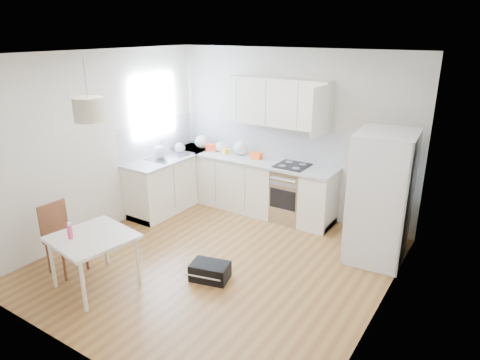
# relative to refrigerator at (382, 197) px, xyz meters

# --- Properties ---
(floor) EXTENTS (4.20, 4.20, 0.00)m
(floor) POSITION_rel_refrigerator_xyz_m (-1.74, -1.33, -0.88)
(floor) COLOR brown
(floor) RESTS_ON ground
(ceiling) EXTENTS (4.20, 4.20, 0.00)m
(ceiling) POSITION_rel_refrigerator_xyz_m (-1.74, -1.33, 1.82)
(ceiling) COLOR white
(ceiling) RESTS_ON wall_back
(wall_back) EXTENTS (4.20, 0.00, 4.20)m
(wall_back) POSITION_rel_refrigerator_xyz_m (-1.74, 0.77, 0.47)
(wall_back) COLOR beige
(wall_back) RESTS_ON floor
(wall_left) EXTENTS (0.00, 4.20, 4.20)m
(wall_left) POSITION_rel_refrigerator_xyz_m (-3.84, -1.33, 0.47)
(wall_left) COLOR beige
(wall_left) RESTS_ON floor
(wall_right) EXTENTS (0.00, 4.20, 4.20)m
(wall_right) POSITION_rel_refrigerator_xyz_m (0.36, -1.33, 0.47)
(wall_right) COLOR beige
(wall_right) RESTS_ON floor
(window_glassblock) EXTENTS (0.02, 1.00, 1.00)m
(window_glassblock) POSITION_rel_refrigerator_xyz_m (-3.83, -0.18, 0.87)
(window_glassblock) COLOR #BFE0F9
(window_glassblock) RESTS_ON wall_left
(cabinets_back) EXTENTS (3.00, 0.60, 0.88)m
(cabinets_back) POSITION_rel_refrigerator_xyz_m (-2.34, 0.47, -0.44)
(cabinets_back) COLOR white
(cabinets_back) RESTS_ON floor
(cabinets_left) EXTENTS (0.60, 1.80, 0.88)m
(cabinets_left) POSITION_rel_refrigerator_xyz_m (-3.54, -0.13, -0.44)
(cabinets_left) COLOR white
(cabinets_left) RESTS_ON floor
(counter_back) EXTENTS (3.02, 0.64, 0.04)m
(counter_back) POSITION_rel_refrigerator_xyz_m (-2.34, 0.47, 0.02)
(counter_back) COLOR #ABAEB0
(counter_back) RESTS_ON cabinets_back
(counter_left) EXTENTS (0.64, 1.82, 0.04)m
(counter_left) POSITION_rel_refrigerator_xyz_m (-3.54, -0.13, 0.02)
(counter_left) COLOR #ABAEB0
(counter_left) RESTS_ON cabinets_left
(backsplash_back) EXTENTS (3.00, 0.01, 0.58)m
(backsplash_back) POSITION_rel_refrigerator_xyz_m (-2.34, 0.76, 0.33)
(backsplash_back) COLOR silver
(backsplash_back) RESTS_ON wall_back
(backsplash_left) EXTENTS (0.01, 1.80, 0.58)m
(backsplash_left) POSITION_rel_refrigerator_xyz_m (-3.83, -0.13, 0.33)
(backsplash_left) COLOR silver
(backsplash_left) RESTS_ON wall_left
(upper_cabinets) EXTENTS (1.70, 0.32, 0.75)m
(upper_cabinets) POSITION_rel_refrigerator_xyz_m (-1.89, 0.61, 1.00)
(upper_cabinets) COLOR white
(upper_cabinets) RESTS_ON wall_back
(range_oven) EXTENTS (0.50, 0.61, 0.88)m
(range_oven) POSITION_rel_refrigerator_xyz_m (-1.54, 0.47, -0.44)
(range_oven) COLOR #B2B5B7
(range_oven) RESTS_ON floor
(sink) EXTENTS (0.50, 0.80, 0.16)m
(sink) POSITION_rel_refrigerator_xyz_m (-3.54, -0.18, 0.04)
(sink) COLOR #B2B5B7
(sink) RESTS_ON counter_left
(refrigerator) EXTENTS (0.91, 0.95, 1.75)m
(refrigerator) POSITION_rel_refrigerator_xyz_m (0.00, 0.00, 0.00)
(refrigerator) COLOR silver
(refrigerator) RESTS_ON floor
(dining_table) EXTENTS (0.97, 0.97, 0.67)m
(dining_table) POSITION_rel_refrigerator_xyz_m (-2.65, -2.56, -0.27)
(dining_table) COLOR beige
(dining_table) RESTS_ON floor
(dining_chair) EXTENTS (0.39, 0.39, 0.91)m
(dining_chair) POSITION_rel_refrigerator_xyz_m (-3.23, -2.53, -0.42)
(dining_chair) COLOR #462315
(dining_chair) RESTS_ON floor
(drink_bottle) EXTENTS (0.08, 0.08, 0.21)m
(drink_bottle) POSITION_rel_refrigerator_xyz_m (-2.81, -2.73, -0.10)
(drink_bottle) COLOR #E23E79
(drink_bottle) RESTS_ON dining_table
(gym_bag) EXTENTS (0.53, 0.41, 0.22)m
(gym_bag) POSITION_rel_refrigerator_xyz_m (-1.58, -1.70, -0.77)
(gym_bag) COLOR black
(gym_bag) RESTS_ON floor
(pendant_lamp) EXTENTS (0.37, 0.37, 0.25)m
(pendant_lamp) POSITION_rel_refrigerator_xyz_m (-2.45, -2.55, 1.30)
(pendant_lamp) COLOR #B7AE8D
(pendant_lamp) RESTS_ON ceiling
(grocery_bag_a) EXTENTS (0.27, 0.23, 0.24)m
(grocery_bag_a) POSITION_rel_refrigerator_xyz_m (-3.39, 0.54, 0.16)
(grocery_bag_a) COLOR silver
(grocery_bag_a) RESTS_ON counter_back
(grocery_bag_b) EXTENTS (0.21, 0.18, 0.19)m
(grocery_bag_b) POSITION_rel_refrigerator_xyz_m (-2.95, 0.52, 0.14)
(grocery_bag_b) COLOR silver
(grocery_bag_b) RESTS_ON counter_back
(grocery_bag_c) EXTENTS (0.27, 0.23, 0.24)m
(grocery_bag_c) POSITION_rel_refrigerator_xyz_m (-2.57, 0.55, 0.16)
(grocery_bag_c) COLOR silver
(grocery_bag_c) RESTS_ON counter_back
(grocery_bag_d) EXTENTS (0.19, 0.16, 0.17)m
(grocery_bag_d) POSITION_rel_refrigerator_xyz_m (-3.55, 0.11, 0.13)
(grocery_bag_d) COLOR silver
(grocery_bag_d) RESTS_ON counter_back
(grocery_bag_e) EXTENTS (0.25, 0.21, 0.23)m
(grocery_bag_e) POSITION_rel_refrigerator_xyz_m (-3.59, -0.35, 0.16)
(grocery_bag_e) COLOR silver
(grocery_bag_e) RESTS_ON counter_left
(snack_orange) EXTENTS (0.17, 0.11, 0.12)m
(snack_orange) POSITION_rel_refrigerator_xyz_m (-2.21, 0.49, 0.10)
(snack_orange) COLOR #F75316
(snack_orange) RESTS_ON counter_back
(snack_yellow) EXTENTS (0.17, 0.15, 0.10)m
(snack_yellow) POSITION_rel_refrigerator_xyz_m (-2.84, 0.48, 0.09)
(snack_yellow) COLOR yellow
(snack_yellow) RESTS_ON counter_back
(snack_red) EXTENTS (0.21, 0.17, 0.12)m
(snack_red) POSITION_rel_refrigerator_xyz_m (-3.15, 0.49, 0.10)
(snack_red) COLOR red
(snack_red) RESTS_ON counter_back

